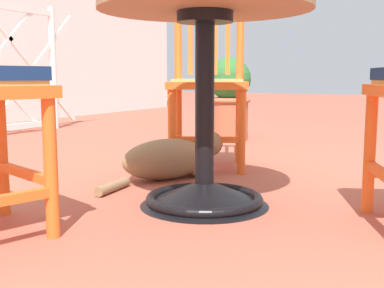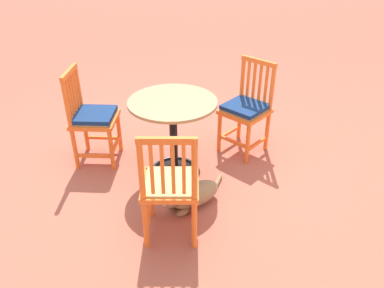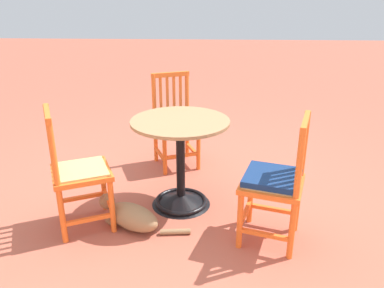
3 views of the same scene
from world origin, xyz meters
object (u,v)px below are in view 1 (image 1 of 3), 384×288
orange_chair_tucked_in (208,85)px  tabby_cat (173,158)px  terracotta_planter (230,97)px  cafe_table (205,129)px

orange_chair_tucked_in → tabby_cat: bearing=179.6°
orange_chair_tucked_in → tabby_cat: orange_chair_tucked_in is taller
tabby_cat → terracotta_planter: 1.48m
terracotta_planter → tabby_cat: bearing=-166.1°
cafe_table → tabby_cat: bearing=44.1°
orange_chair_tucked_in → tabby_cat: 0.49m
orange_chair_tucked_in → terracotta_planter: 1.13m
cafe_table → terracotta_planter: size_ratio=1.23×
orange_chair_tucked_in → cafe_table: bearing=-154.1°
tabby_cat → orange_chair_tucked_in: bearing=-0.4°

